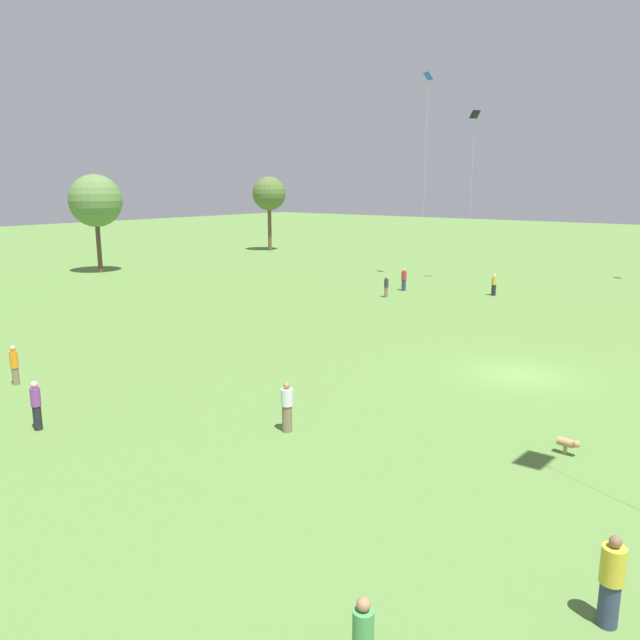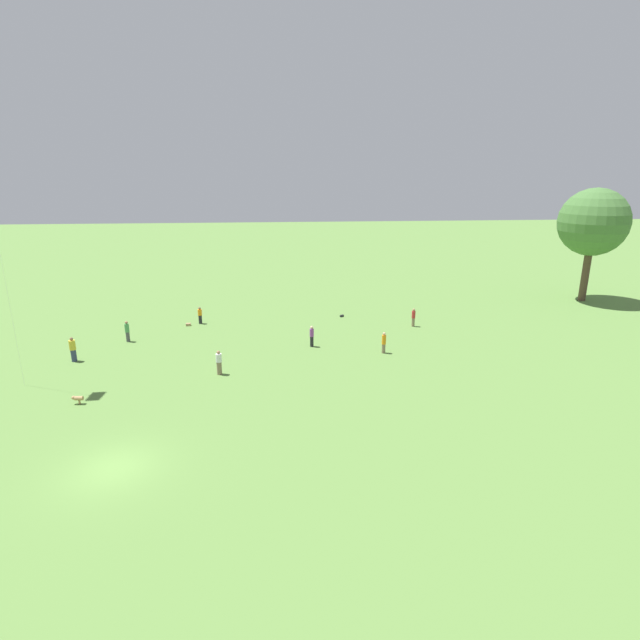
{
  "view_description": "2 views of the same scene",
  "coord_description": "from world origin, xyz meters",
  "px_view_note": "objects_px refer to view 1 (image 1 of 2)",
  "views": [
    {
      "loc": [
        -26.71,
        -9.48,
        8.38
      ],
      "look_at": [
        -7.27,
        5.7,
        3.0
      ],
      "focal_mm": 35.0,
      "sensor_mm": 36.0,
      "label": 1
    },
    {
      "loc": [
        21.98,
        8.17,
        13.93
      ],
      "look_at": [
        -7.41,
        10.74,
        5.05
      ],
      "focal_mm": 28.0,
      "sensor_mm": 36.0,
      "label": 2
    }
  ],
  "objects_px": {
    "person_3": "(404,280)",
    "person_8": "(386,287)",
    "person_7": "(36,405)",
    "kite_4": "(428,91)",
    "kite_5": "(474,125)",
    "person_0": "(287,407)",
    "person_9": "(494,285)",
    "dog_0": "(568,443)",
    "person_1": "(611,582)",
    "person_2": "(14,365)"
  },
  "relations": [
    {
      "from": "kite_4",
      "to": "person_3",
      "type": "bearing_deg",
      "value": 178.91
    },
    {
      "from": "person_1",
      "to": "person_2",
      "type": "distance_m",
      "value": 23.81
    },
    {
      "from": "person_9",
      "to": "person_2",
      "type": "bearing_deg",
      "value": -133.7
    },
    {
      "from": "person_1",
      "to": "kite_4",
      "type": "relative_size",
      "value": 0.11
    },
    {
      "from": "person_7",
      "to": "person_1",
      "type": "bearing_deg",
      "value": 3.07
    },
    {
      "from": "person_0",
      "to": "person_7",
      "type": "xyz_separation_m",
      "value": [
        -5.23,
        6.96,
        0.01
      ]
    },
    {
      "from": "kite_5",
      "to": "dog_0",
      "type": "distance_m",
      "value": 37.51
    },
    {
      "from": "person_0",
      "to": "person_3",
      "type": "height_order",
      "value": "person_3"
    },
    {
      "from": "person_0",
      "to": "kite_4",
      "type": "height_order",
      "value": "kite_4"
    },
    {
      "from": "person_9",
      "to": "kite_4",
      "type": "height_order",
      "value": "kite_4"
    },
    {
      "from": "person_8",
      "to": "kite_4",
      "type": "relative_size",
      "value": 0.09
    },
    {
      "from": "person_7",
      "to": "kite_4",
      "type": "relative_size",
      "value": 0.1
    },
    {
      "from": "person_7",
      "to": "kite_4",
      "type": "xyz_separation_m",
      "value": [
        39.31,
        6.65,
        15.2
      ]
    },
    {
      "from": "person_3",
      "to": "person_7",
      "type": "relative_size",
      "value": 1.02
    },
    {
      "from": "person_3",
      "to": "person_8",
      "type": "distance_m",
      "value": 3.51
    },
    {
      "from": "person_8",
      "to": "kite_4",
      "type": "bearing_deg",
      "value": -66.06
    },
    {
      "from": "person_7",
      "to": "dog_0",
      "type": "bearing_deg",
      "value": 29.03
    },
    {
      "from": "kite_5",
      "to": "person_7",
      "type": "bearing_deg",
      "value": 77.77
    },
    {
      "from": "person_9",
      "to": "kite_4",
      "type": "bearing_deg",
      "value": 124.06
    },
    {
      "from": "person_8",
      "to": "kite_4",
      "type": "distance_m",
      "value": 18.19
    },
    {
      "from": "kite_4",
      "to": "kite_5",
      "type": "xyz_separation_m",
      "value": [
        0.46,
        -4.18,
        -2.96
      ]
    },
    {
      "from": "person_3",
      "to": "kite_5",
      "type": "distance_m",
      "value": 14.11
    },
    {
      "from": "person_2",
      "to": "dog_0",
      "type": "distance_m",
      "value": 22.03
    },
    {
      "from": "person_0",
      "to": "dog_0",
      "type": "relative_size",
      "value": 2.52
    },
    {
      "from": "person_2",
      "to": "dog_0",
      "type": "relative_size",
      "value": 2.44
    },
    {
      "from": "person_9",
      "to": "dog_0",
      "type": "distance_m",
      "value": 29.45
    },
    {
      "from": "person_7",
      "to": "kite_5",
      "type": "xyz_separation_m",
      "value": [
        39.77,
        2.47,
        12.24
      ]
    },
    {
      "from": "person_7",
      "to": "person_0",
      "type": "bearing_deg",
      "value": 34.66
    },
    {
      "from": "person_0",
      "to": "person_9",
      "type": "bearing_deg",
      "value": -75.31
    },
    {
      "from": "kite_4",
      "to": "person_9",
      "type": "bearing_deg",
      "value": -132.07
    },
    {
      "from": "person_1",
      "to": "person_2",
      "type": "relative_size",
      "value": 1.11
    },
    {
      "from": "kite_4",
      "to": "kite_5",
      "type": "relative_size",
      "value": 1.23
    },
    {
      "from": "person_2",
      "to": "person_7",
      "type": "xyz_separation_m",
      "value": [
        -2.0,
        -5.57,
        0.02
      ]
    },
    {
      "from": "person_3",
      "to": "person_1",
      "type": "bearing_deg",
      "value": 91.93
    },
    {
      "from": "person_0",
      "to": "kite_5",
      "type": "bearing_deg",
      "value": -69.78
    },
    {
      "from": "person_2",
      "to": "person_8",
      "type": "xyz_separation_m",
      "value": [
        27.7,
        -1.23,
        -0.05
      ]
    },
    {
      "from": "person_0",
      "to": "dog_0",
      "type": "distance_m",
      "value": 9.21
    },
    {
      "from": "person_2",
      "to": "person_9",
      "type": "height_order",
      "value": "person_2"
    },
    {
      "from": "person_9",
      "to": "person_0",
      "type": "bearing_deg",
      "value": -111.57
    },
    {
      "from": "kite_4",
      "to": "dog_0",
      "type": "height_order",
      "value": "kite_4"
    },
    {
      "from": "person_9",
      "to": "dog_0",
      "type": "xyz_separation_m",
      "value": [
        -26.19,
        -13.45,
        -0.43
      ]
    },
    {
      "from": "person_7",
      "to": "kite_5",
      "type": "bearing_deg",
      "value": 91.27
    },
    {
      "from": "person_0",
      "to": "person_1",
      "type": "relative_size",
      "value": 0.93
    },
    {
      "from": "person_2",
      "to": "person_8",
      "type": "distance_m",
      "value": 27.73
    },
    {
      "from": "person_2",
      "to": "kite_4",
      "type": "distance_m",
      "value": 40.31
    },
    {
      "from": "person_7",
      "to": "kite_4",
      "type": "bearing_deg",
      "value": 97.32
    },
    {
      "from": "person_1",
      "to": "person_0",
      "type": "bearing_deg",
      "value": 98.51
    },
    {
      "from": "person_0",
      "to": "kite_5",
      "type": "xyz_separation_m",
      "value": [
        34.54,
        9.43,
        12.26
      ]
    },
    {
      "from": "kite_5",
      "to": "person_8",
      "type": "bearing_deg",
      "value": 63.68
    },
    {
      "from": "person_8",
      "to": "kite_5",
      "type": "relative_size",
      "value": 0.11
    }
  ]
}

